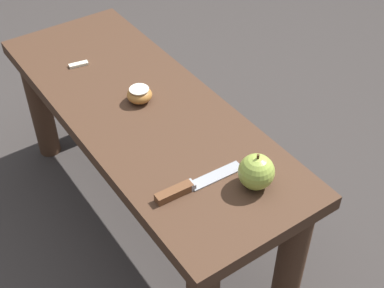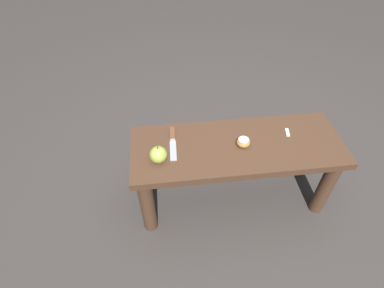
% 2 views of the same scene
% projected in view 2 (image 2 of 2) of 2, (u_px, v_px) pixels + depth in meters
% --- Properties ---
extents(ground_plane, '(8.00, 8.00, 0.00)m').
position_uv_depth(ground_plane, '(230.00, 196.00, 1.86)').
color(ground_plane, '#383330').
extents(wooden_bench, '(1.10, 0.41, 0.46)m').
position_uv_depth(wooden_bench, '(236.00, 158.00, 1.61)').
color(wooden_bench, '#472D1E').
rests_on(wooden_bench, ground_plane).
extents(knife, '(0.04, 0.23, 0.02)m').
position_uv_depth(knife, '(173.00, 139.00, 1.56)').
color(knife, '#9EA0A5').
rests_on(knife, wooden_bench).
extents(apple_whole, '(0.09, 0.09, 0.10)m').
position_uv_depth(apple_whole, '(158.00, 155.00, 1.43)').
color(apple_whole, '#9EB747').
rests_on(apple_whole, wooden_bench).
extents(apple_cut, '(0.07, 0.07, 0.04)m').
position_uv_depth(apple_cut, '(243.00, 142.00, 1.52)').
color(apple_cut, '#B27233').
rests_on(apple_cut, wooden_bench).
extents(apple_slice_near_knife, '(0.03, 0.06, 0.01)m').
position_uv_depth(apple_slice_near_knife, '(287.00, 132.00, 1.60)').
color(apple_slice_near_knife, silver).
rests_on(apple_slice_near_knife, wooden_bench).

